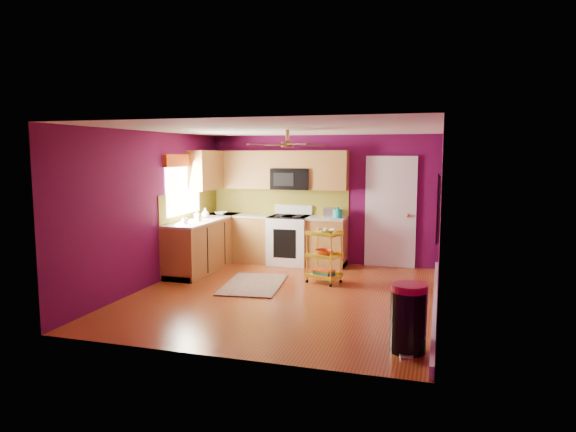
% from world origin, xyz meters
% --- Properties ---
extents(ground, '(5.00, 5.00, 0.00)m').
position_xyz_m(ground, '(0.00, 0.00, 0.00)').
color(ground, maroon).
rests_on(ground, ground).
extents(room_envelope, '(4.54, 5.04, 2.52)m').
position_xyz_m(room_envelope, '(0.03, 0.00, 1.63)').
color(room_envelope, '#580A3E').
rests_on(room_envelope, ground).
extents(lower_cabinets, '(2.81, 2.31, 0.94)m').
position_xyz_m(lower_cabinets, '(-1.35, 1.82, 0.43)').
color(lower_cabinets, brown).
rests_on(lower_cabinets, ground).
extents(electric_range, '(0.76, 0.66, 1.13)m').
position_xyz_m(electric_range, '(-0.55, 2.17, 0.48)').
color(electric_range, white).
rests_on(electric_range, ground).
extents(upper_cabinetry, '(2.80, 2.30, 1.26)m').
position_xyz_m(upper_cabinetry, '(-1.24, 2.17, 1.80)').
color(upper_cabinetry, brown).
rests_on(upper_cabinetry, ground).
extents(left_window, '(0.08, 1.35, 1.08)m').
position_xyz_m(left_window, '(-2.22, 1.05, 1.74)').
color(left_window, white).
rests_on(left_window, ground).
extents(panel_door, '(0.95, 0.11, 2.15)m').
position_xyz_m(panel_door, '(1.35, 2.47, 1.02)').
color(panel_door, white).
rests_on(panel_door, ground).
extents(right_wall_art, '(0.04, 2.74, 1.04)m').
position_xyz_m(right_wall_art, '(2.23, -0.34, 1.44)').
color(right_wall_art, black).
rests_on(right_wall_art, ground).
extents(ceiling_fan, '(1.01, 1.01, 0.26)m').
position_xyz_m(ceiling_fan, '(0.00, 0.20, 2.29)').
color(ceiling_fan, '#BF8C3F').
rests_on(ceiling_fan, ground).
extents(shag_rug, '(1.08, 1.57, 0.02)m').
position_xyz_m(shag_rug, '(-0.64, 0.41, 0.01)').
color(shag_rug, black).
rests_on(shag_rug, ground).
extents(rolling_cart, '(0.62, 0.53, 0.94)m').
position_xyz_m(rolling_cart, '(0.43, 0.89, 0.48)').
color(rolling_cart, yellow).
rests_on(rolling_cart, ground).
extents(trash_can, '(0.50, 0.50, 0.75)m').
position_xyz_m(trash_can, '(1.95, -1.77, 0.37)').
color(trash_can, black).
rests_on(trash_can, ground).
extents(teal_kettle, '(0.18, 0.18, 0.21)m').
position_xyz_m(teal_kettle, '(0.40, 2.16, 1.02)').
color(teal_kettle, '#15A39E').
rests_on(teal_kettle, lower_cabinets).
extents(toaster, '(0.22, 0.15, 0.18)m').
position_xyz_m(toaster, '(0.24, 2.22, 1.03)').
color(toaster, beige).
rests_on(toaster, lower_cabinets).
extents(soap_bottle_a, '(0.10, 0.10, 0.21)m').
position_xyz_m(soap_bottle_a, '(-1.92, 0.99, 1.05)').
color(soap_bottle_a, '#EA3F72').
rests_on(soap_bottle_a, lower_cabinets).
extents(soap_bottle_b, '(0.15, 0.15, 0.19)m').
position_xyz_m(soap_bottle_b, '(-1.99, 1.46, 1.03)').
color(soap_bottle_b, white).
rests_on(soap_bottle_b, lower_cabinets).
extents(counter_dish, '(0.25, 0.25, 0.06)m').
position_xyz_m(counter_dish, '(-1.90, 1.98, 0.97)').
color(counter_dish, white).
rests_on(counter_dish, lower_cabinets).
extents(counter_cup, '(0.11, 0.11, 0.09)m').
position_xyz_m(counter_cup, '(-1.99, 0.65, 0.98)').
color(counter_cup, white).
rests_on(counter_cup, lower_cabinets).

